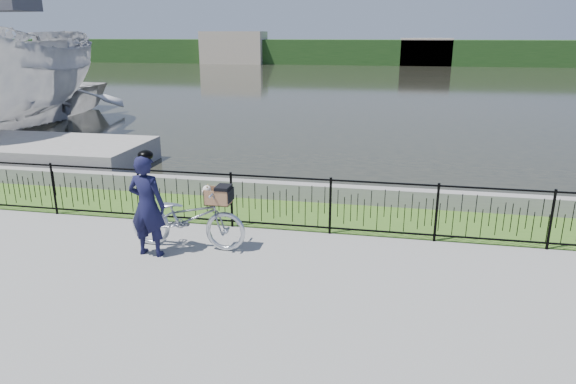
% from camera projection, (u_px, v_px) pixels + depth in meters
% --- Properties ---
extents(ground, '(120.00, 120.00, 0.00)m').
position_uv_depth(ground, '(261.00, 263.00, 8.82)').
color(ground, gray).
rests_on(ground, ground).
extents(grass_strip, '(60.00, 2.00, 0.01)m').
position_uv_depth(grass_strip, '(290.00, 213.00, 11.26)').
color(grass_strip, '#3B601E').
rests_on(grass_strip, ground).
extents(water, '(120.00, 120.00, 0.00)m').
position_uv_depth(water, '(364.00, 84.00, 39.75)').
color(water, black).
rests_on(water, ground).
extents(quay_wall, '(60.00, 0.30, 0.40)m').
position_uv_depth(quay_wall, '(298.00, 192.00, 12.14)').
color(quay_wall, gray).
rests_on(quay_wall, ground).
extents(fence, '(14.00, 0.06, 1.15)m').
position_uv_depth(fence, '(280.00, 203.00, 10.15)').
color(fence, black).
rests_on(fence, ground).
extents(far_treeline, '(120.00, 6.00, 3.00)m').
position_uv_depth(far_treeline, '(376.00, 52.00, 64.61)').
color(far_treeline, '#22441A').
rests_on(far_treeline, ground).
extents(far_building_left, '(8.00, 4.00, 4.00)m').
position_uv_depth(far_building_left, '(234.00, 48.00, 65.90)').
color(far_building_left, '#AD9F8B').
rests_on(far_building_left, ground).
extents(far_building_right, '(6.00, 3.00, 3.20)m').
position_uv_depth(far_building_right, '(426.00, 52.00, 62.07)').
color(far_building_right, '#AD9F8B').
rests_on(far_building_right, ground).
extents(bicycle_rig, '(2.18, 0.76, 1.24)m').
position_uv_depth(bicycle_rig, '(188.00, 217.00, 9.33)').
color(bicycle_rig, silver).
rests_on(bicycle_rig, ground).
extents(cyclist, '(0.70, 0.49, 1.90)m').
position_uv_depth(cyclist, '(147.00, 205.00, 8.92)').
color(cyclist, black).
rests_on(cyclist, ground).
extents(boat_near, '(6.28, 11.81, 6.13)m').
position_uv_depth(boat_near, '(12.00, 77.00, 18.77)').
color(boat_near, '#B5B5B5').
rests_on(boat_near, water).
extents(boat_far, '(7.89, 10.48, 2.05)m').
position_uv_depth(boat_far, '(14.00, 97.00, 23.21)').
color(boat_far, '#B5B5B5').
rests_on(boat_far, water).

